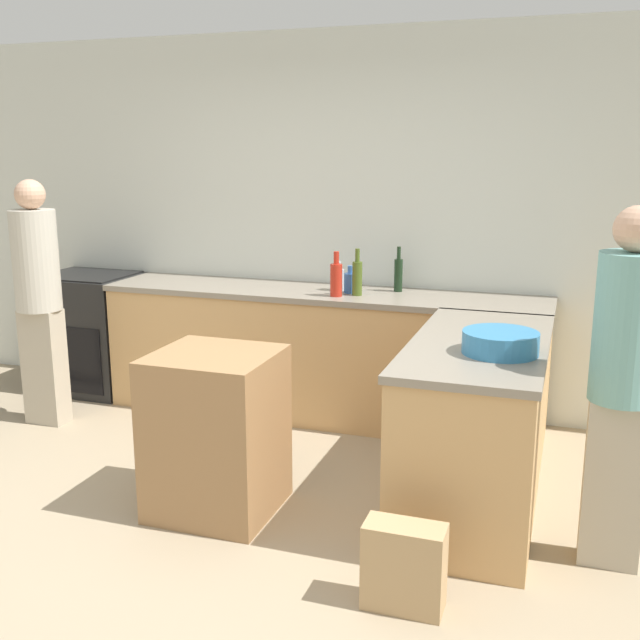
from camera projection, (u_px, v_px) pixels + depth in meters
name	position (u px, v px, depth m)	size (l,w,h in m)	color
ground_plane	(197.00, 542.00, 3.68)	(14.00, 14.00, 0.00)	tan
wall_back	(337.00, 224.00, 5.44)	(8.00, 0.06, 2.70)	silver
counter_back	(322.00, 354.00, 5.33)	(3.14, 0.65, 0.92)	tan
counter_peninsula	(476.00, 424.00, 3.97)	(0.69, 1.52, 0.92)	tan
range_oven	(90.00, 332.00, 5.94)	(0.73, 0.63, 0.93)	black
island_table	(216.00, 432.00, 3.93)	(0.62, 0.60, 0.86)	#997047
mixing_bowl	(500.00, 343.00, 3.62)	(0.37, 0.37, 0.11)	teal
vinegar_bottle_clear	(338.00, 279.00, 5.22)	(0.08, 0.08, 0.21)	silver
water_bottle_blue	(350.00, 282.00, 5.13)	(0.09, 0.09, 0.19)	#386BB7
wine_bottle_dark	(398.00, 274.00, 5.17)	(0.06, 0.06, 0.31)	black
olive_oil_bottle	(357.00, 277.00, 5.03)	(0.07, 0.07, 0.32)	#475B1E
hot_sauce_bottle	(336.00, 279.00, 5.00)	(0.08, 0.08, 0.30)	red
person_by_range	(38.00, 293.00, 5.08)	(0.30, 0.30, 1.69)	#ADA38E
person_at_peninsula	(624.00, 375.00, 3.30)	(0.29, 0.29, 1.66)	#ADA38E
paper_bag	(404.00, 567.00, 3.11)	(0.34, 0.17, 0.38)	tan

